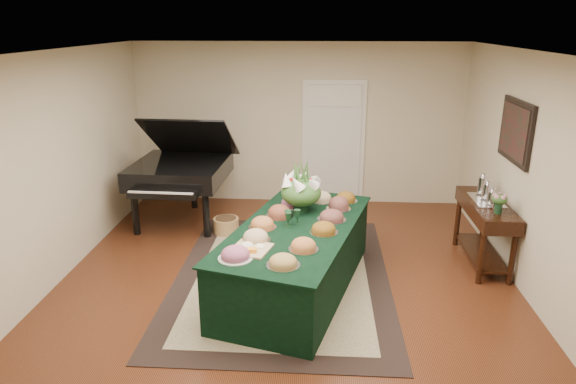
# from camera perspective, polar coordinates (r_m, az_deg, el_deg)

# --- Properties ---
(ground) EXTENTS (6.00, 6.00, 0.00)m
(ground) POSITION_cam_1_polar(r_m,az_deg,el_deg) (6.33, -0.17, -9.93)
(ground) COLOR black
(ground) RESTS_ON ground
(area_rug) EXTENTS (2.61, 3.65, 0.01)m
(area_rug) POSITION_cam_1_polar(r_m,az_deg,el_deg) (6.43, -0.64, -9.35)
(area_rug) COLOR black
(area_rug) RESTS_ON ground
(kitchen_doorway) EXTENTS (1.05, 0.07, 2.10)m
(kitchen_doorway) POSITION_cam_1_polar(r_m,az_deg,el_deg) (8.75, 5.05, 5.29)
(kitchen_doorway) COLOR silver
(kitchen_doorway) RESTS_ON ground
(buffet_table) EXTENTS (1.87, 2.83, 0.79)m
(buffet_table) POSITION_cam_1_polar(r_m,az_deg,el_deg) (6.00, 0.91, -7.31)
(buffet_table) COLOR black
(buffet_table) RESTS_ON ground
(food_platters) EXTENTS (1.48, 2.38, 0.13)m
(food_platters) POSITION_cam_1_polar(r_m,az_deg,el_deg) (5.91, 1.18, -3.07)
(food_platters) COLOR silver
(food_platters) RESTS_ON buffet_table
(cutting_board) EXTENTS (0.46, 0.46, 0.10)m
(cutting_board) POSITION_cam_1_polar(r_m,az_deg,el_deg) (5.28, -4.10, -6.05)
(cutting_board) COLOR tan
(cutting_board) RESTS_ON buffet_table
(green_goblets) EXTENTS (0.18, 0.17, 0.18)m
(green_goblets) POSITION_cam_1_polar(r_m,az_deg,el_deg) (5.85, 0.35, -2.89)
(green_goblets) COLOR black
(green_goblets) RESTS_ON buffet_table
(floral_centerpiece) EXTENTS (0.51, 0.51, 0.51)m
(floral_centerpiece) POSITION_cam_1_polar(r_m,az_deg,el_deg) (6.22, 1.47, 0.51)
(floral_centerpiece) COLOR black
(floral_centerpiece) RESTS_ON buffet_table
(grand_piano) EXTENTS (1.53, 1.70, 1.69)m
(grand_piano) POSITION_cam_1_polar(r_m,az_deg,el_deg) (8.01, -11.84, 2.38)
(grand_piano) COLOR black
(grand_piano) RESTS_ON ground
(wicker_basket) EXTENTS (0.37, 0.37, 0.23)m
(wicker_basket) POSITION_cam_1_polar(r_m,az_deg,el_deg) (7.70, -6.89, -3.73)
(wicker_basket) COLOR olive
(wicker_basket) RESTS_ON ground
(mahogany_sideboard) EXTENTS (0.45, 1.34, 0.84)m
(mahogany_sideboard) POSITION_cam_1_polar(r_m,az_deg,el_deg) (6.99, 21.11, -2.53)
(mahogany_sideboard) COLOR black
(mahogany_sideboard) RESTS_ON ground
(tea_service) EXTENTS (0.34, 0.74, 0.30)m
(tea_service) POSITION_cam_1_polar(r_m,az_deg,el_deg) (6.91, 21.34, -0.11)
(tea_service) COLOR silver
(tea_service) RESTS_ON mahogany_sideboard
(pink_bouquet) EXTENTS (0.20, 0.20, 0.26)m
(pink_bouquet) POSITION_cam_1_polar(r_m,az_deg,el_deg) (6.52, 22.45, -0.81)
(pink_bouquet) COLOR black
(pink_bouquet) RESTS_ON mahogany_sideboard
(wall_painting) EXTENTS (0.05, 0.95, 0.75)m
(wall_painting) POSITION_cam_1_polar(r_m,az_deg,el_deg) (6.77, 23.97, 6.17)
(wall_painting) COLOR black
(wall_painting) RESTS_ON ground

